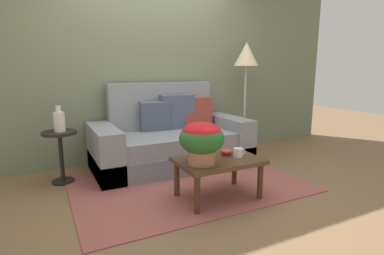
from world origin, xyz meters
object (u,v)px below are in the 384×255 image
at_px(coffee_mug, 238,152).
at_px(table_vase, 59,121).
at_px(floor_lamp, 246,62).
at_px(potted_plant, 202,139).
at_px(snack_bowl, 227,151).
at_px(couch, 171,141).
at_px(side_table, 61,148).
at_px(coffee_table, 218,165).

xyz_separation_m(coffee_mug, table_vase, (-1.53, 1.16, 0.25)).
relative_size(floor_lamp, table_vase, 5.76).
relative_size(floor_lamp, potted_plant, 3.98).
height_order(coffee_mug, snack_bowl, coffee_mug).
height_order(couch, potted_plant, couch).
relative_size(couch, snack_bowl, 15.53).
bearing_deg(coffee_mug, couch, 99.08).
height_order(side_table, table_vase, table_vase).
xyz_separation_m(side_table, potted_plant, (1.11, -1.21, 0.23)).
xyz_separation_m(couch, coffee_mug, (0.20, -1.23, 0.13)).
bearing_deg(couch, table_vase, -176.86).
bearing_deg(coffee_mug, table_vase, 142.86).
bearing_deg(coffee_mug, coffee_table, 170.60).
bearing_deg(potted_plant, side_table, 132.61).
relative_size(coffee_mug, table_vase, 0.48).
relative_size(floor_lamp, coffee_mug, 11.97).
xyz_separation_m(floor_lamp, table_vase, (-2.58, -0.17, -0.65)).
height_order(side_table, floor_lamp, floor_lamp).
distance_m(potted_plant, coffee_mug, 0.47).
bearing_deg(snack_bowl, coffee_table, -152.14).
bearing_deg(couch, potted_plant, -100.41).
bearing_deg(table_vase, couch, 3.14).
height_order(side_table, coffee_mug, side_table).
distance_m(coffee_table, side_table, 1.75).
bearing_deg(floor_lamp, potted_plant, -137.37).
xyz_separation_m(coffee_mug, snack_bowl, (-0.06, 0.11, -0.01)).
distance_m(floor_lamp, table_vase, 2.66).
xyz_separation_m(couch, potted_plant, (-0.23, -1.27, 0.32)).
bearing_deg(floor_lamp, coffee_table, -134.17).
relative_size(couch, floor_lamp, 1.23).
bearing_deg(side_table, couch, 2.57).
distance_m(floor_lamp, coffee_mug, 1.92).
height_order(couch, floor_lamp, floor_lamp).
distance_m(coffee_table, floor_lamp, 2.06).
bearing_deg(coffee_mug, floor_lamp, 51.70).
bearing_deg(coffee_table, coffee_mug, -9.40).
bearing_deg(side_table, potted_plant, -47.39).
relative_size(couch, table_vase, 7.06).
bearing_deg(coffee_table, side_table, 139.50).
bearing_deg(couch, coffee_table, -90.49).
height_order(potted_plant, snack_bowl, potted_plant).
bearing_deg(couch, snack_bowl, -83.22).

